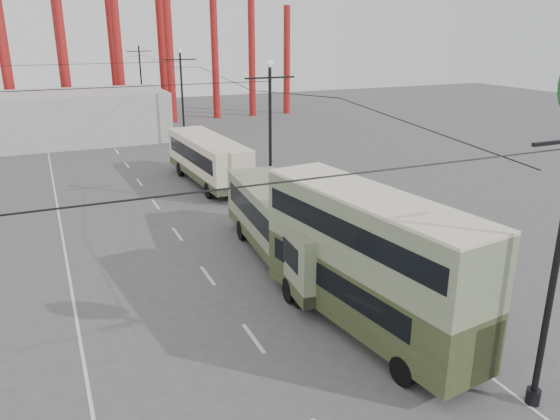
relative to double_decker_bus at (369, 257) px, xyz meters
name	(u,v)px	position (x,y,z in m)	size (l,w,h in m)	color
ground	(328,393)	(-3.16, -2.81, -3.07)	(160.00, 160.00, 0.00)	#4E4E50
road_markings	(165,214)	(-4.02, 16.89, -3.06)	(12.52, 120.00, 0.01)	silver
lamp_post_mid	(270,138)	(2.44, 15.19, 1.61)	(3.20, 0.44, 9.32)	black
lamp_post_far	(182,98)	(2.44, 37.19, 1.61)	(3.20, 0.44, 9.32)	black
lamp_post_distant	(141,80)	(2.44, 59.19, 1.61)	(3.20, 0.44, 9.32)	black
fairground_shed	(54,118)	(-9.16, 44.19, -0.57)	(22.00, 10.00, 5.00)	#A3A39E
double_decker_bus	(369,257)	(0.00, 0.00, 0.00)	(3.93, 10.45, 5.48)	#333C20
single_decker_green	(285,225)	(-0.13, 7.23, -1.15)	(3.74, 12.22, 3.40)	gray
single_decker_cream	(208,158)	(0.59, 22.72, -1.12)	(3.35, 11.21, 3.45)	beige
pedestrian	(298,277)	(-1.13, 3.60, -2.15)	(0.67, 0.44, 1.83)	black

